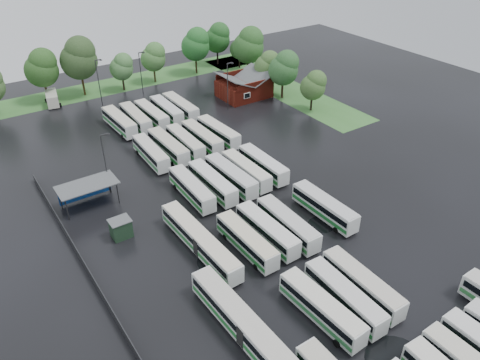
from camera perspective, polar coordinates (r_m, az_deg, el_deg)
ground at (r=60.60m, az=4.88°, el=-7.60°), size 160.00×160.00×0.00m
brick_building at (r=102.05m, az=0.48°, el=11.13°), size 10.07×8.60×5.39m
wash_shed at (r=68.88m, az=-18.20°, el=-0.79°), size 8.20×4.20×3.58m
utility_hut at (r=62.46m, az=-14.32°, el=-5.71°), size 2.70×2.20×2.62m
grass_strip_north at (r=112.15m, az=-15.68°, el=10.91°), size 80.00×10.00×0.01m
grass_strip_east at (r=108.38m, az=4.90°, el=11.25°), size 10.00×50.00×0.01m
west_fence at (r=58.34m, az=-18.02°, el=-10.54°), size 0.10×50.00×1.20m
bus_r1c0 at (r=50.94m, az=9.90°, el=-15.13°), size 2.70×10.82×2.99m
bus_r1c1 at (r=52.55m, az=12.59°, el=-13.68°), size 2.61×10.72×2.96m
bus_r1c2 at (r=54.33m, az=14.67°, el=-12.15°), size 2.55×10.77×2.98m
bus_r2c0 at (r=58.13m, az=0.83°, el=-7.43°), size 2.27×10.53×2.93m
bus_r2c1 at (r=59.80m, az=3.32°, el=-6.14°), size 2.42×10.70×2.97m
bus_r2c2 at (r=61.03m, az=5.82°, el=-5.34°), size 2.58×10.86×3.01m
bus_r2c4 at (r=64.76m, az=10.26°, el=-3.24°), size 2.40×10.86×3.02m
bus_r3c0 at (r=67.86m, az=-5.91°, el=-1.06°), size 2.59×10.67×2.95m
bus_r3c1 at (r=68.96m, az=-3.40°, el=-0.31°), size 2.40×10.81×3.00m
bus_r3c2 at (r=70.30m, az=-1.13°, el=0.49°), size 2.58×11.12×3.08m
bus_r3c3 at (r=71.78m, az=0.73°, el=1.16°), size 2.28×10.60×2.95m
bus_r3c4 at (r=73.49m, az=2.82°, el=1.92°), size 2.34×10.64×2.96m
bus_r4c0 at (r=78.06m, az=-10.82°, el=3.28°), size 2.58×10.59×2.93m
bus_r4c1 at (r=79.35m, az=-8.74°, el=4.07°), size 2.42×11.06×3.08m
bus_r4c2 at (r=80.46m, az=-6.69°, el=4.60°), size 2.57×10.73×2.97m
bus_r4c3 at (r=81.78m, az=-4.66°, el=5.22°), size 2.34×10.81×3.01m
bus_r4c4 at (r=83.44m, az=-2.67°, el=5.87°), size 2.71×10.79×2.98m
bus_r5c0 at (r=89.88m, az=-14.49°, el=6.88°), size 2.65×11.00×3.05m
bus_r5c1 at (r=90.78m, az=-12.61°, el=7.39°), size 2.65×10.91×3.02m
bus_r5c2 at (r=91.63m, az=-10.71°, el=7.84°), size 2.43×10.78×2.99m
bus_r5c3 at (r=93.06m, az=-8.94°, el=8.41°), size 2.55×10.81×2.99m
bus_r5c4 at (r=94.03m, az=-7.26°, el=8.84°), size 2.39×11.06×3.08m
artic_bus_west_b at (r=58.30m, az=-4.90°, el=-7.41°), size 2.53×15.81×2.93m
artic_bus_west_c at (r=48.58m, az=0.58°, el=-17.41°), size 2.67×16.69×3.09m
minibus at (r=105.63m, az=-21.94°, el=9.28°), size 3.35×6.29×2.61m
tree_north_1 at (r=106.02m, az=-23.00°, el=12.52°), size 6.79×6.79×11.25m
tree_north_2 at (r=106.28m, az=-19.01°, el=13.92°), size 7.71×7.71×12.77m
tree_north_3 at (r=107.44m, az=-14.19°, el=13.27°), size 5.07×5.07×8.40m
tree_north_4 at (r=110.74m, az=-10.47°, el=14.58°), size 5.60×5.60×9.27m
tree_north_5 at (r=114.81m, az=-5.38°, el=16.18°), size 6.66×6.66×11.03m
tree_north_6 at (r=121.22m, az=-2.71°, el=16.97°), size 6.32×6.32×10.47m
tree_east_0 at (r=95.11m, az=9.00°, el=11.37°), size 5.04×5.04×8.34m
tree_east_1 at (r=100.14m, az=5.45°, el=13.48°), size 6.24×6.24×10.34m
tree_east_2 at (r=104.47m, az=3.38°, el=13.81°), size 5.39×5.35×8.85m
tree_east_3 at (r=111.80m, az=1.12°, el=16.16°), size 7.18×7.18×11.89m
tree_east_4 at (r=118.86m, az=0.03°, el=15.86°), size 4.77×4.77×7.90m
lamp_post_ne at (r=94.19m, az=-1.46°, el=11.71°), size 1.49×0.29×9.69m
lamp_post_nw at (r=69.63m, az=-16.08°, el=2.40°), size 1.46×0.28×9.47m
lamp_post_back_w at (r=100.20m, az=-16.82°, el=11.63°), size 1.49×0.29×9.65m
lamp_post_back_e at (r=104.31m, az=-11.97°, el=12.95°), size 1.42×0.28×9.21m
puddle_1 at (r=56.17m, az=25.85°, el=-15.57°), size 3.16×3.16×0.01m
puddle_2 at (r=57.80m, az=-2.96°, el=-9.86°), size 4.61×4.61×0.01m
puddle_3 at (r=64.24m, az=9.89°, el=-5.37°), size 3.68×3.68×0.01m
puddle_4 at (r=60.14m, az=26.78°, el=-12.17°), size 2.80×2.80×0.01m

